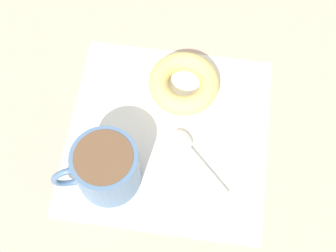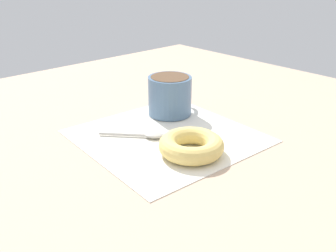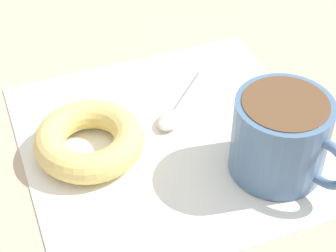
{
  "view_description": "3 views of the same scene",
  "coord_description": "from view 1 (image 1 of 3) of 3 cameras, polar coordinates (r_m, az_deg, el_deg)",
  "views": [
    {
      "loc": [
        3.65,
        -29.36,
        65.62
      ],
      "look_at": [
        1.22,
        0.36,
        2.3
      ],
      "focal_mm": 50.0,
      "sensor_mm": 36.0,
      "label": 1
    },
    {
      "loc": [
        44.24,
        47.57,
        30.58
      ],
      "look_at": [
        1.22,
        0.36,
        2.3
      ],
      "focal_mm": 40.0,
      "sensor_mm": 36.0,
      "label": 2
    },
    {
      "loc": [
        -37.74,
        18.17,
        40.67
      ],
      "look_at": [
        1.22,
        0.36,
        2.3
      ],
      "focal_mm": 60.0,
      "sensor_mm": 36.0,
      "label": 3
    }
  ],
  "objects": [
    {
      "name": "spoon",
      "position": [
        0.7,
        2.63,
        -2.55
      ],
      "size": [
        9.34,
        10.22,
        0.9
      ],
      "color": "#B7B2A8",
      "rests_on": "napkin"
    },
    {
      "name": "donut",
      "position": [
        0.74,
        1.93,
        5.27
      ],
      "size": [
        11.19,
        11.19,
        3.1
      ],
      "primitive_type": "torus",
      "color": "#E5C66B",
      "rests_on": "napkin"
    },
    {
      "name": "napkin",
      "position": [
        0.72,
        -0.0,
        -0.73
      ],
      "size": [
        32.16,
        32.16,
        0.3
      ],
      "primitive_type": "cube",
      "rotation": [
        0.0,
        0.0,
        -0.06
      ],
      "color": "white",
      "rests_on": "ground_plane"
    },
    {
      "name": "coffee_cup",
      "position": [
        0.66,
        -7.64,
        -5.06
      ],
      "size": [
        12.08,
        9.2,
        8.25
      ],
      "color": "slate",
      "rests_on": "napkin"
    },
    {
      "name": "ground_plane",
      "position": [
        0.73,
        -0.98,
        -1.29
      ],
      "size": [
        120.0,
        120.0,
        2.0
      ],
      "primitive_type": "cube",
      "color": "tan"
    }
  ]
}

